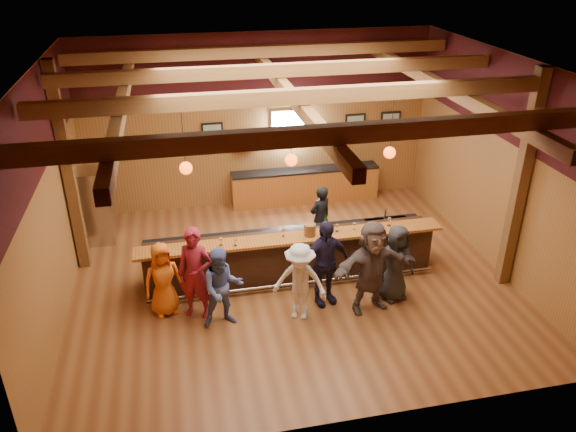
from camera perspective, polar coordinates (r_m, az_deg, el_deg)
The scene contains 27 objects.
room at distance 10.69m, azimuth 0.27°, elevation 8.38°, with size 9.04×9.00×4.52m.
bar_counter at distance 11.90m, azimuth 0.23°, elevation -3.88°, with size 6.30×1.07×1.11m.
back_bar_cabinet at distance 15.26m, azimuth 1.76°, elevation 3.13°, with size 4.00×0.52×0.95m.
window at distance 14.83m, azimuth 0.12°, elevation 8.93°, with size 0.95×0.09×0.95m.
framed_pictures at distance 15.00m, azimuth 3.41°, elevation 9.29°, with size 5.35×0.05×0.45m.
wine_shelves at distance 14.90m, azimuth 0.17°, elevation 7.28°, with size 3.00×0.18×0.30m.
pendant_lights at distance 10.81m, azimuth 0.33°, elevation 5.74°, with size 4.24×0.24×1.37m.
stainless_fridge at distance 13.83m, azimuth -18.92°, elevation 0.95°, with size 0.70×0.70×1.80m, color silver.
customer_orange at distance 10.91m, azimuth -12.58°, elevation -6.29°, with size 0.73×0.48×1.50m, color orange.
customer_redvest at distance 10.64m, azimuth -9.39°, elevation -5.78°, with size 0.68×0.44×1.85m, color maroon.
customer_denim at distance 10.39m, azimuth -6.66°, elevation -7.26°, with size 0.78×0.61×1.60m, color #5265A5.
customer_white at distance 10.51m, azimuth 1.21°, elevation -6.71°, with size 1.02×0.59×1.58m, color silver.
customer_navy at distance 10.88m, azimuth 3.72°, elevation -4.81°, with size 1.05×0.44×1.79m, color #1C1830.
customer_brown at distance 10.78m, azimuth 8.47°, elevation -5.14°, with size 1.74×0.55×1.88m, color #5C4C49.
customer_dark at distance 11.24m, azimuth 10.90°, elevation -4.73°, with size 0.79×0.51×1.61m, color #272729.
bartender at distance 12.80m, azimuth 3.28°, elevation -0.24°, with size 0.57×0.38×1.57m, color black.
ice_bucket at distance 11.34m, azimuth 2.24°, elevation -1.41°, with size 0.23×0.23×0.26m, color olive.
bottle_a at distance 11.56m, azimuth 3.85°, elevation -0.84°, with size 0.07×0.07×0.34m.
bottle_b at distance 11.49m, azimuth 3.91°, elevation -0.98°, with size 0.08×0.08×0.35m.
glass_a at distance 11.05m, azimuth -13.00°, elevation -2.85°, with size 0.09×0.09×0.20m.
glass_b at distance 11.02m, azimuth -9.39°, elevation -2.74°, with size 0.07×0.07×0.16m.
glass_c at distance 11.04m, azimuth -6.87°, elevation -2.40°, with size 0.08×0.08×0.18m.
glass_d at distance 11.01m, azimuth -5.41°, elevation -2.42°, with size 0.08×0.08×0.18m.
glass_e at distance 11.29m, azimuth -0.45°, elevation -1.47°, with size 0.08×0.08×0.19m.
glass_f at distance 11.53m, azimuth 5.03°, elevation -1.01°, with size 0.08×0.08×0.18m.
glass_g at distance 11.63m, azimuth 6.75°, elevation -0.85°, with size 0.08×0.08×0.17m.
glass_h at distance 11.89m, azimuth 10.27°, elevation -0.37°, with size 0.09×0.09×0.20m.
Camera 1 is at (-2.14, -9.87, 6.57)m, focal length 35.00 mm.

